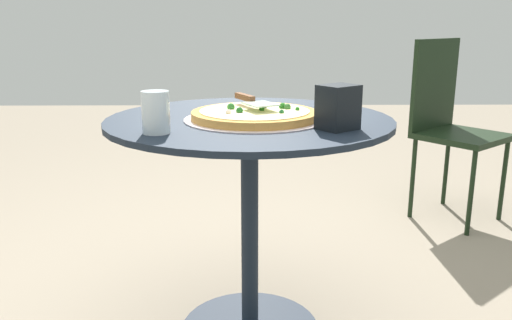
{
  "coord_description": "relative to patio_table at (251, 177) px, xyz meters",
  "views": [
    {
      "loc": [
        1.61,
        -0.0,
        1.03
      ],
      "look_at": [
        0.04,
        0.02,
        0.62
      ],
      "focal_mm": 37.24,
      "sensor_mm": 36.0,
      "label": 1
    }
  ],
  "objects": [
    {
      "name": "pizza_server",
      "position": [
        -0.0,
        0.01,
        0.24
      ],
      "size": [
        0.21,
        0.14,
        0.02
      ],
      "color": "silver",
      "rests_on": "pizza_on_tray"
    },
    {
      "name": "napkin_dispenser",
      "position": [
        0.18,
        0.24,
        0.25
      ],
      "size": [
        0.13,
        0.13,
        0.12
      ],
      "primitive_type": "cube",
      "rotation": [
        0.0,
        0.0,
        5.37
      ],
      "color": "black",
      "rests_on": "patio_table"
    },
    {
      "name": "patio_table",
      "position": [
        0.0,
        0.0,
        0.0
      ],
      "size": [
        0.88,
        0.88,
        0.74
      ],
      "color": "#17212D",
      "rests_on": "ground"
    },
    {
      "name": "pizza_on_tray",
      "position": [
        0.04,
        0.02,
        0.2
      ],
      "size": [
        0.42,
        0.42,
        0.05
      ],
      "color": "silver",
      "rests_on": "patio_table"
    },
    {
      "name": "patio_chair_near",
      "position": [
        -1.12,
        1.05,
        -0.01
      ],
      "size": [
        0.55,
        0.55,
        0.94
      ],
      "color": "black",
      "rests_on": "ground"
    },
    {
      "name": "drinking_cup",
      "position": [
        0.23,
        -0.25,
        0.25
      ],
      "size": [
        0.07,
        0.07,
        0.11
      ],
      "primitive_type": "cylinder",
      "color": "white",
      "rests_on": "patio_table"
    }
  ]
}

